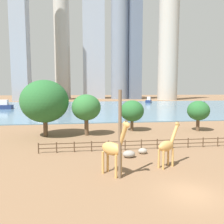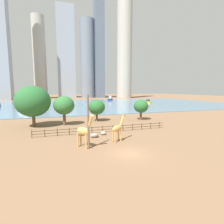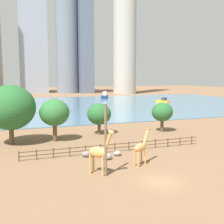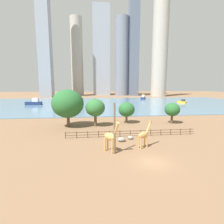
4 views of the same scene
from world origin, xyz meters
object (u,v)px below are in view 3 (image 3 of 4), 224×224
at_px(boat_sailboat, 163,101).
at_px(boat_barge, 105,96).
at_px(boulder_small, 87,154).
at_px(tree_right_tall, 99,114).
at_px(giraffe_tall, 141,147).
at_px(tree_left_large, 10,108).
at_px(tree_left_small, 162,112).
at_px(boulder_by_pole, 117,153).
at_px(giraffe_companion, 99,152).
at_px(utility_pole, 106,140).
at_px(tree_center_broad, 55,113).
at_px(boulder_near_fence, 107,156).

height_order(boat_sailboat, boat_barge, boat_barge).
distance_m(boulder_small, tree_right_tall, 14.90).
distance_m(giraffe_tall, tree_left_large, 21.79).
bearing_deg(tree_left_small, boulder_by_pole, -138.36).
bearing_deg(giraffe_companion, utility_pole, -6.05).
height_order(giraffe_tall, tree_left_small, tree_left_small).
xyz_separation_m(utility_pole, tree_left_large, (-9.04, 18.28, 1.90)).
height_order(giraffe_companion, tree_left_large, tree_left_large).
height_order(tree_right_tall, tree_left_small, tree_right_tall).
relative_size(tree_right_tall, boat_sailboat, 1.09).
bearing_deg(boulder_by_pole, giraffe_companion, -126.30).
bearing_deg(tree_left_small, boat_barge, 78.69).
distance_m(tree_left_large, tree_center_broad, 6.70).
relative_size(utility_pole, boulder_small, 6.32).
relative_size(giraffe_tall, tree_left_large, 0.49).
height_order(boulder_by_pole, boulder_small, boulder_small).
bearing_deg(tree_left_large, boulder_small, -49.80).
relative_size(boulder_by_pole, tree_center_broad, 0.16).
bearing_deg(boulder_by_pole, tree_left_large, 138.30).
bearing_deg(tree_center_broad, utility_pole, -82.36).
distance_m(giraffe_tall, boulder_near_fence, 4.93).
height_order(tree_left_large, tree_left_small, tree_left_large).
bearing_deg(boat_barge, boat_sailboat, 49.04).
relative_size(giraffe_tall, boat_barge, 0.57).
xyz_separation_m(boulder_small, boat_sailboat, (48.06, 62.13, 0.55)).
relative_size(boulder_by_pole, boulder_small, 0.89).
distance_m(tree_right_tall, boat_barge, 84.67).
height_order(utility_pole, boulder_by_pole, utility_pole).
xyz_separation_m(tree_right_tall, tree_left_small, (11.98, -1.69, 0.05)).
distance_m(utility_pole, boulder_by_pole, 8.52).
bearing_deg(boat_sailboat, boat_barge, -4.66).
distance_m(utility_pole, tree_left_small, 26.24).
bearing_deg(boulder_near_fence, giraffe_tall, -48.26).
distance_m(tree_left_small, boat_barge, 83.12).
relative_size(giraffe_companion, boat_barge, 0.66).
distance_m(utility_pole, boulder_near_fence, 6.79).
bearing_deg(boulder_near_fence, tree_left_large, 130.90).
xyz_separation_m(giraffe_companion, tree_left_small, (18.40, 18.45, 1.33)).
xyz_separation_m(boulder_by_pole, boat_barge, (30.29, 93.90, 0.97)).
height_order(boulder_near_fence, boat_barge, boat_barge).
bearing_deg(tree_center_broad, boulder_near_fence, -70.53).
height_order(utility_pole, boulder_near_fence, utility_pole).
bearing_deg(giraffe_companion, boulder_near_fence, 112.81).
distance_m(boulder_by_pole, boat_sailboat, 76.91).
bearing_deg(giraffe_companion, tree_left_small, 95.28).
xyz_separation_m(tree_left_large, tree_left_small, (26.97, 0.88, -1.97)).
bearing_deg(boat_barge, giraffe_companion, 5.77).
height_order(giraffe_companion, tree_center_broad, tree_center_broad).
xyz_separation_m(giraffe_companion, tree_right_tall, (6.42, 20.14, 1.28)).
bearing_deg(giraffe_tall, utility_pole, 173.48).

